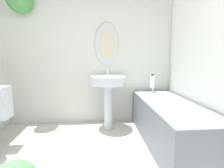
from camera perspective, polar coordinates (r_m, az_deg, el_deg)
The scene contains 5 objects.
wall_back at distance 2.79m, azimuth -10.15°, elevation 12.54°, with size 2.88×0.37×2.40m.
wall_right at distance 2.06m, azimuth 33.96°, elevation 10.00°, with size 0.06×2.41×2.40m.
pedestal_sink at distance 2.50m, azimuth -1.35°, elevation -1.29°, with size 0.53×0.53×0.94m.
bathtub at distance 2.29m, azimuth 19.49°, elevation -12.59°, with size 0.62×1.56×0.63m.
shampoo_bottle at distance 2.76m, azimuth 14.01°, elevation 0.89°, with size 0.07×0.07×0.23m.
Camera 1 is at (0.13, -0.47, 1.11)m, focal length 26.00 mm.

